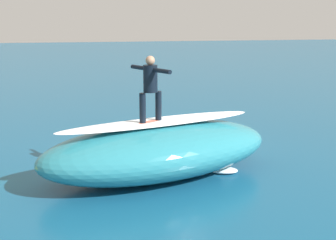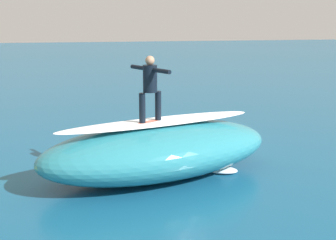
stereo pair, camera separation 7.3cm
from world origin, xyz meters
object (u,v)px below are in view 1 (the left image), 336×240
object	(u,v)px
surfboard_riding	(151,123)
surfboard_paddling	(181,144)
surfer_paddling	(178,140)
surfer_riding	(150,84)

from	to	relation	value
surfboard_riding	surfboard_paddling	bearing A→B (deg)	-144.57
surfboard_riding	surfer_paddling	xyz separation A→B (m)	(-1.36, -3.01, -1.34)
surfboard_riding	surfer_paddling	bearing A→B (deg)	-142.56
surfboard_paddling	surfer_paddling	distance (m)	0.20
surfboard_paddling	surfer_paddling	world-z (taller)	surfer_paddling
surfboard_riding	surfer_riding	bearing A→B (deg)	0.00
surfboard_paddling	surfer_paddling	xyz separation A→B (m)	(0.12, -0.02, 0.15)
surfer_riding	surfer_paddling	world-z (taller)	surfer_riding
surfer_riding	surfboard_paddling	world-z (taller)	surfer_riding
surfboard_riding	surfer_paddling	world-z (taller)	surfboard_riding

